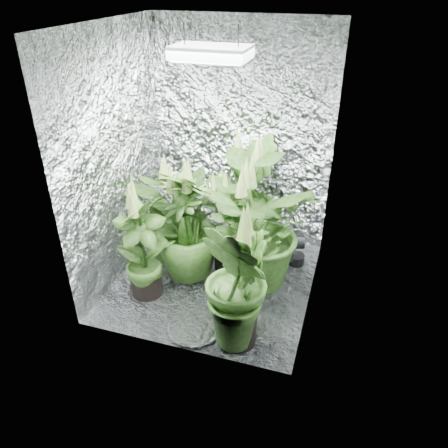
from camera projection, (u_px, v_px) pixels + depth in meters
ground at (214, 280)px, 3.71m from camera, size 1.60×1.60×0.00m
walls at (213, 172)px, 3.21m from camera, size 1.62×1.62×2.00m
ceiling at (211, 23)px, 2.70m from camera, size 1.60×1.60×0.01m
grow_lamp at (211, 53)px, 2.79m from camera, size 0.50×0.30×0.22m
plant_a at (177, 215)px, 3.76m from camera, size 1.03×1.03×0.98m
plant_b at (229, 226)px, 3.67m from camera, size 0.63×0.63×0.93m
plant_c at (248, 194)px, 3.94m from camera, size 0.75×0.75×1.14m
plant_d at (187, 225)px, 3.55m from camera, size 0.66×0.66×1.06m
plant_e at (253, 230)px, 3.40m from camera, size 1.05×1.05×1.12m
plant_f at (143, 246)px, 3.34m from camera, size 0.58×0.58×0.98m
plant_g at (238, 285)px, 2.87m from camera, size 0.74×0.74×1.06m
circulation_fan at (293, 248)px, 3.85m from camera, size 0.20×0.32×0.38m
plant_label at (245, 312)px, 2.93m from camera, size 0.06×0.04×0.09m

